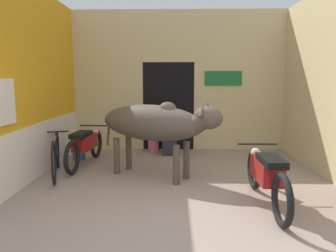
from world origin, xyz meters
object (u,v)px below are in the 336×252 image
at_px(motorcycle_far, 85,145).
at_px(shopkeeper_seated, 170,128).
at_px(bicycle, 56,155).
at_px(bucket, 79,154).
at_px(motorcycle_near, 266,174).
at_px(plastic_stool, 153,143).
at_px(cow, 155,123).

distance_m(motorcycle_far, shopkeeper_seated, 1.93).
bearing_deg(bicycle, bucket, 86.01).
height_order(bicycle, bucket, bicycle).
bearing_deg(bucket, motorcycle_near, -36.93).
xyz_separation_m(bicycle, bucket, (0.08, 1.12, -0.24)).
xyz_separation_m(motorcycle_far, plastic_stool, (1.27, 1.21, -0.21)).
xyz_separation_m(bicycle, plastic_stool, (1.61, 1.88, -0.15)).
relative_size(cow, motorcycle_far, 1.17).
bearing_deg(motorcycle_far, bucket, 120.40).
bearing_deg(motorcycle_far, motorcycle_near, -33.74).
bearing_deg(bucket, cow, -35.42).
distance_m(cow, bucket, 2.23).
distance_m(cow, shopkeeper_seated, 1.79).
height_order(motorcycle_far, shopkeeper_seated, shopkeeper_seated).
height_order(bicycle, plastic_stool, bicycle).
xyz_separation_m(motorcycle_far, shopkeeper_seated, (1.65, 0.99, 0.19)).
bearing_deg(bucket, bicycle, -93.99).
xyz_separation_m(cow, bucket, (-1.69, 1.20, -0.82)).
bearing_deg(bucket, plastic_stool, 26.39).
relative_size(motorcycle_near, bucket, 7.55).
distance_m(cow, plastic_stool, 2.10).
bearing_deg(motorcycle_far, plastic_stool, 43.64).
xyz_separation_m(cow, motorcycle_near, (1.57, -1.25, -0.52)).
relative_size(bicycle, plastic_stool, 4.30).
bearing_deg(shopkeeper_seated, motorcycle_far, -149.20).
relative_size(plastic_stool, bucket, 1.52).
xyz_separation_m(cow, motorcycle_far, (-1.43, 0.75, -0.53)).
relative_size(motorcycle_near, plastic_stool, 4.97).
bearing_deg(cow, bucket, 144.58).
relative_size(cow, plastic_stool, 5.68).
relative_size(cow, bucket, 8.62).
relative_size(motorcycle_far, bicycle, 1.13).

